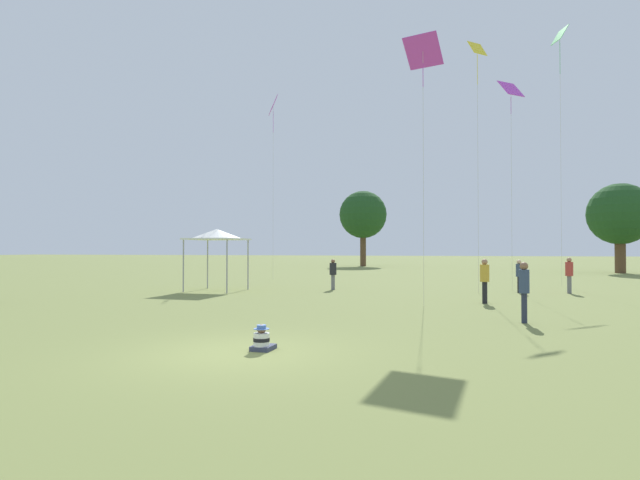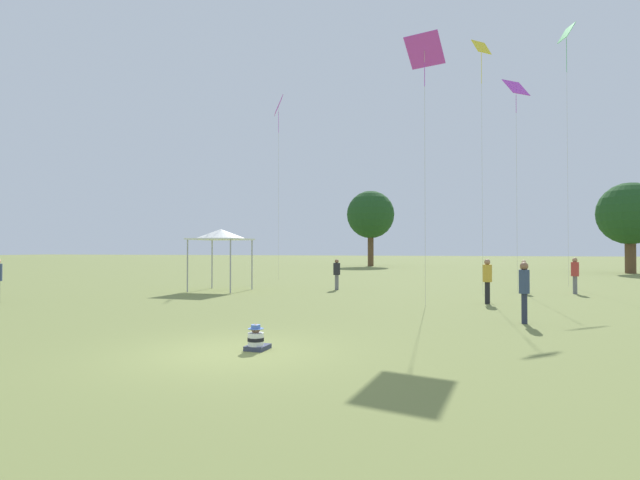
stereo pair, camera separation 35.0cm
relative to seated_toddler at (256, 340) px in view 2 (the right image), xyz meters
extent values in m
plane|color=olive|center=(-0.43, -0.40, -0.22)|extent=(300.00, 300.00, 0.00)
cube|color=#383D56|center=(0.00, 0.07, -0.17)|extent=(0.46, 0.56, 0.10)
cylinder|color=white|center=(0.00, -0.03, 0.02)|extent=(0.36, 0.36, 0.28)
cylinder|color=black|center=(0.00, -0.03, 0.02)|extent=(0.38, 0.38, 0.08)
sphere|color=brown|center=(0.00, -0.03, 0.24)|extent=(0.20, 0.20, 0.20)
cylinder|color=#4C70B7|center=(0.00, -0.03, 0.25)|extent=(0.34, 0.34, 0.01)
cylinder|color=#4C70B7|center=(0.00, -0.03, 0.29)|extent=(0.20, 0.20, 0.09)
cylinder|color=black|center=(7.42, 16.38, 0.18)|extent=(0.20, 0.20, 0.81)
cylinder|color=#334260|center=(7.42, 16.38, 0.90)|extent=(0.37, 0.37, 0.64)
sphere|color=#DBAD89|center=(7.42, 16.38, 1.32)|extent=(0.22, 0.22, 0.22)
cylinder|color=black|center=(5.39, 10.88, 0.21)|extent=(0.24, 0.24, 0.88)
cylinder|color=gold|center=(5.39, 10.88, 1.00)|extent=(0.44, 0.44, 0.69)
sphere|color=#A37556|center=(5.39, 10.88, 1.45)|extent=(0.24, 0.24, 0.24)
cylinder|color=slate|center=(9.77, 16.63, 0.21)|extent=(0.28, 0.28, 0.86)
cylinder|color=#B23833|center=(9.77, 16.63, 0.98)|extent=(0.51, 0.51, 0.68)
sphere|color=#A37556|center=(9.77, 16.63, 1.42)|extent=(0.23, 0.23, 0.23)
cylinder|color=#282D42|center=(6.12, 5.63, 0.22)|extent=(0.22, 0.22, 0.88)
cylinder|color=#334260|center=(6.12, 5.63, 1.01)|extent=(0.40, 0.40, 0.70)
sphere|color=brown|center=(6.12, 5.63, 1.46)|extent=(0.24, 0.24, 0.24)
cylinder|color=slate|center=(-2.00, 15.92, 0.18)|extent=(0.29, 0.29, 0.80)
cylinder|color=#232328|center=(-2.00, 15.92, 0.90)|extent=(0.52, 0.52, 0.64)
sphere|color=brown|center=(-2.00, 15.92, 1.31)|extent=(0.22, 0.22, 0.22)
cube|color=white|center=(-7.76, 13.80, 2.48)|extent=(2.83, 2.83, 0.08)
cone|color=white|center=(-7.76, 13.80, 2.77)|extent=(2.69, 2.69, 0.49)
cylinder|color=#99999E|center=(-8.93, 15.08, 1.11)|extent=(0.07, 0.07, 2.67)
cylinder|color=#99999E|center=(-6.49, 14.97, 1.11)|extent=(0.07, 0.07, 2.67)
cylinder|color=#99999E|center=(-9.04, 12.64, 1.11)|extent=(0.07, 0.07, 2.67)
cylinder|color=#99999E|center=(-6.60, 12.53, 1.11)|extent=(0.07, 0.07, 2.67)
cube|color=yellow|center=(5.43, 15.40, 11.87)|extent=(0.98, 0.95, 0.75)
cylinder|color=yellow|center=(5.43, 15.40, 10.81)|extent=(0.02, 0.02, 1.50)
cylinder|color=#BCB7A8|center=(5.43, 15.40, 5.83)|extent=(0.01, 0.01, 12.09)
cube|color=#B738C6|center=(3.05, 9.37, 9.63)|extent=(1.57, 1.32, 0.96)
cylinder|color=#B738C6|center=(3.05, 9.37, 8.70)|extent=(0.02, 0.02, 0.92)
cylinder|color=#BCB7A8|center=(3.05, 9.37, 4.71)|extent=(0.01, 0.01, 9.85)
cube|color=#B738C6|center=(7.28, 17.91, 10.51)|extent=(1.44, 1.39, 0.95)
cylinder|color=#B738C6|center=(7.28, 17.91, 9.62)|extent=(0.02, 0.02, 0.93)
cylinder|color=#BCB7A8|center=(7.28, 17.91, 5.14)|extent=(0.01, 0.01, 10.73)
cube|color=green|center=(10.46, 21.54, 14.59)|extent=(0.87, 1.17, 0.90)
cylinder|color=green|center=(10.46, 21.54, 13.25)|extent=(0.02, 0.02, 1.95)
cylinder|color=#BCB7A8|center=(10.46, 21.54, 7.18)|extent=(0.01, 0.01, 14.81)
cube|color=#B738C6|center=(-8.00, 23.26, 12.22)|extent=(1.05, 1.43, 1.23)
cylinder|color=#B738C6|center=(-8.00, 23.26, 11.01)|extent=(0.02, 0.02, 1.50)
cylinder|color=#BCB7A8|center=(-8.00, 23.26, 6.00)|extent=(0.01, 0.01, 12.44)
cylinder|color=brown|center=(-6.25, 52.32, 2.22)|extent=(0.74, 0.74, 4.89)
sphere|color=#1E471E|center=(-6.25, 52.32, 6.32)|extent=(5.99, 5.99, 5.99)
cylinder|color=brown|center=(19.18, 40.07, 1.70)|extent=(0.89, 0.89, 3.84)
sphere|color=#1E471E|center=(19.18, 40.07, 5.14)|extent=(5.54, 5.54, 5.54)
camera|label=1|loc=(3.86, -10.18, 1.98)|focal=28.00mm
camera|label=2|loc=(4.20, -10.09, 1.98)|focal=28.00mm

